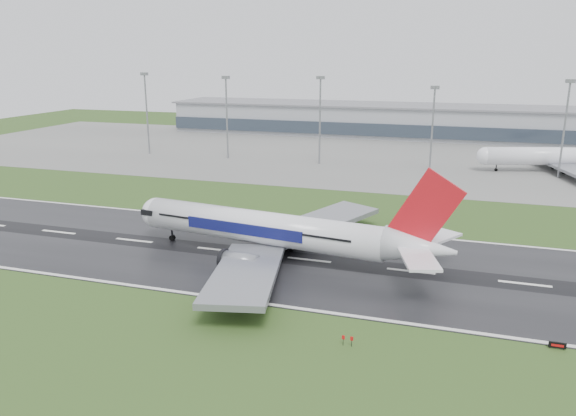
% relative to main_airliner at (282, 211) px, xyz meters
% --- Properties ---
extents(ground, '(520.00, 520.00, 0.00)m').
position_rel_main_airliner_xyz_m(ground, '(5.43, 0.85, -10.06)').
color(ground, '#294519').
rests_on(ground, ground).
extents(runway, '(400.00, 45.00, 0.10)m').
position_rel_main_airliner_xyz_m(runway, '(5.43, 0.85, -10.01)').
color(runway, black).
rests_on(runway, ground).
extents(apron, '(400.00, 130.00, 0.08)m').
position_rel_main_airliner_xyz_m(apron, '(5.43, 125.85, -10.02)').
color(apron, slate).
rests_on(apron, ground).
extents(terminal, '(240.00, 36.00, 15.00)m').
position_rel_main_airliner_xyz_m(terminal, '(5.43, 185.85, -2.56)').
color(terminal, gray).
rests_on(terminal, ground).
extents(main_airliner, '(75.24, 72.47, 19.93)m').
position_rel_main_airliner_xyz_m(main_airliner, '(0.00, 0.00, 0.00)').
color(main_airliner, white).
rests_on(main_airliner, runway).
extents(parked_airliner, '(73.23, 70.39, 17.62)m').
position_rel_main_airliner_xyz_m(parked_airliner, '(65.08, 111.56, -1.18)').
color(parked_airliner, white).
rests_on(parked_airliner, apron).
extents(runway_sign, '(2.31, 0.68, 1.04)m').
position_rel_main_airliner_xyz_m(runway_sign, '(47.64, -22.26, -9.54)').
color(runway_sign, black).
rests_on(runway_sign, ground).
extents(floodmast_0, '(0.64, 0.64, 31.76)m').
position_rel_main_airliner_xyz_m(floodmast_0, '(-91.07, 100.85, 5.81)').
color(floodmast_0, gray).
rests_on(floodmast_0, ground).
extents(floodmast_1, '(0.64, 0.64, 30.79)m').
position_rel_main_airliner_xyz_m(floodmast_1, '(-55.68, 100.85, 5.33)').
color(floodmast_1, gray).
rests_on(floodmast_1, ground).
extents(floodmast_2, '(0.64, 0.64, 31.12)m').
position_rel_main_airliner_xyz_m(floodmast_2, '(-18.29, 100.85, 5.50)').
color(floodmast_2, gray).
rests_on(floodmast_2, ground).
extents(floodmast_3, '(0.64, 0.64, 28.29)m').
position_rel_main_airliner_xyz_m(floodmast_3, '(22.20, 100.85, 4.08)').
color(floodmast_3, gray).
rests_on(floodmast_3, ground).
extents(floodmast_4, '(0.64, 0.64, 30.97)m').
position_rel_main_airliner_xyz_m(floodmast_4, '(64.01, 100.85, 5.42)').
color(floodmast_4, gray).
rests_on(floodmast_4, ground).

